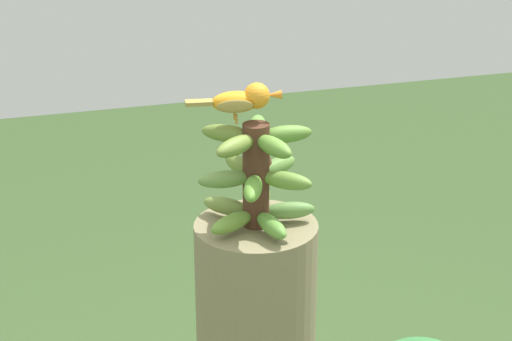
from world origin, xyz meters
TOP-DOWN VIEW (x-y plane):
  - banana_bunch at (-0.00, 0.00)m, footprint 0.25×0.25m
  - perched_bird at (-0.02, -0.02)m, footprint 0.07×0.20m

SIDE VIEW (x-z plane):
  - banana_bunch at x=0.00m, z-range 1.05..1.28m
  - perched_bird at x=-0.02m, z-range 1.28..1.36m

